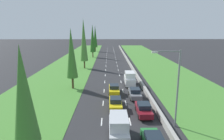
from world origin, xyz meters
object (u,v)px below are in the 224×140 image
at_px(poplar_tree_fifth, 95,36).
at_px(street_light_mast, 175,84).
at_px(yellow_sedan_centre_lane, 115,103).
at_px(maroon_sedan_right_lane, 144,109).
at_px(white_van_right_lane, 130,79).
at_px(poplar_tree_third, 84,40).
at_px(grey_sedan_right_lane, 135,93).
at_px(poplar_tree_fourth, 93,38).
at_px(poplar_tree_nearest, 24,96).
at_px(silver_van_centre_lane, 119,128).
at_px(poplar_tree_second, 71,53).
at_px(yellow_sedan_centre_lane_fourth, 114,89).

xyz_separation_m(poplar_tree_fifth, street_light_mast, (14.11, -75.25, -2.28)).
xyz_separation_m(yellow_sedan_centre_lane, poplar_tree_fifth, (-7.65, 69.90, 6.70)).
height_order(maroon_sedan_right_lane, white_van_right_lane, white_van_right_lane).
height_order(poplar_tree_third, poplar_tree_fifth, poplar_tree_third).
xyz_separation_m(grey_sedan_right_lane, poplar_tree_third, (-11.33, 24.38, 7.29)).
height_order(white_van_right_lane, poplar_tree_fourth, poplar_tree_fourth).
relative_size(yellow_sedan_centre_lane, poplar_tree_fourth, 0.35).
relative_size(poplar_tree_fourth, poplar_tree_fifth, 1.00).
xyz_separation_m(white_van_right_lane, poplar_tree_nearest, (-10.81, -22.80, 4.73)).
distance_m(silver_van_centre_lane, poplar_tree_third, 38.24).
height_order(yellow_sedan_centre_lane, poplar_tree_fourth, poplar_tree_fourth).
distance_m(poplar_tree_nearest, poplar_tree_third, 40.17).
bearing_deg(yellow_sedan_centre_lane, poplar_tree_second, 129.65).
distance_m(poplar_tree_nearest, street_light_mast, 15.36).
relative_size(yellow_sedan_centre_lane_fourth, poplar_tree_second, 0.39).
distance_m(grey_sedan_right_lane, yellow_sedan_centre_lane_fourth, 4.04).
bearing_deg(poplar_tree_fourth, grey_sedan_right_lane, -76.92).
distance_m(yellow_sedan_centre_lane_fourth, street_light_mast, 14.16).
bearing_deg(yellow_sedan_centre_lane, maroon_sedan_right_lane, -30.70).
height_order(poplar_tree_third, street_light_mast, poplar_tree_third).
bearing_deg(yellow_sedan_centre_lane_fourth, poplar_tree_second, 158.81).
distance_m(white_van_right_lane, poplar_tree_nearest, 25.67).
bearing_deg(poplar_tree_third, poplar_tree_second, -89.54).
distance_m(yellow_sedan_centre_lane, street_light_mast, 9.49).
bearing_deg(poplar_tree_fifth, yellow_sedan_centre_lane, -83.75).
height_order(yellow_sedan_centre_lane_fourth, poplar_tree_nearest, poplar_tree_nearest).
xyz_separation_m(poplar_tree_second, poplar_tree_fifth, (0.18, 60.45, 0.74)).
relative_size(maroon_sedan_right_lane, poplar_tree_nearest, 0.44).
bearing_deg(poplar_tree_nearest, silver_van_centre_lane, 23.66).
bearing_deg(poplar_tree_second, maroon_sedan_right_lane, -45.32).
xyz_separation_m(grey_sedan_right_lane, street_light_mast, (3.12, -9.56, 4.42)).
bearing_deg(poplar_tree_nearest, poplar_tree_fourth, 89.75).
relative_size(grey_sedan_right_lane, poplar_tree_nearest, 0.44).
xyz_separation_m(grey_sedan_right_lane, white_van_right_lane, (-0.11, 7.07, 0.59)).
relative_size(silver_van_centre_lane, poplar_tree_fourth, 0.38).
distance_m(poplar_tree_fourth, poplar_tree_fifth, 19.86).
xyz_separation_m(silver_van_centre_lane, yellow_sedan_centre_lane, (-0.04, 8.19, -0.59)).
xyz_separation_m(silver_van_centre_lane, grey_sedan_right_lane, (3.30, 12.39, -0.59)).
bearing_deg(yellow_sedan_centre_lane_fourth, grey_sedan_right_lane, -33.28).
relative_size(poplar_tree_second, poplar_tree_third, 0.81).
relative_size(white_van_right_lane, poplar_tree_second, 0.43).
bearing_deg(poplar_tree_fifth, grey_sedan_right_lane, -80.50).
bearing_deg(grey_sedan_right_lane, maroon_sedan_right_lane, -87.17).
distance_m(silver_van_centre_lane, poplar_tree_second, 20.04).
distance_m(white_van_right_lane, poplar_tree_third, 21.70).
distance_m(maroon_sedan_right_lane, poplar_tree_third, 33.69).
height_order(poplar_tree_nearest, poplar_tree_third, poplar_tree_third).
relative_size(yellow_sedan_centre_lane, white_van_right_lane, 0.92).
bearing_deg(poplar_tree_fifth, maroon_sedan_right_lane, -81.08).
xyz_separation_m(maroon_sedan_right_lane, street_light_mast, (2.80, -3.18, 4.42)).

